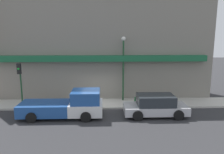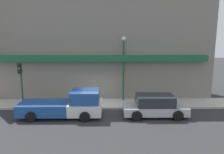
# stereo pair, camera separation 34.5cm
# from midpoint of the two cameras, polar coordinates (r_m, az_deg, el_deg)

# --- Properties ---
(ground_plane) EXTENTS (80.00, 80.00, 0.00)m
(ground_plane) POSITION_cam_midpoint_polar(r_m,az_deg,el_deg) (16.95, -3.12, -8.44)
(ground_plane) COLOR #2D2D30
(sidewalk) EXTENTS (36.00, 2.49, 0.14)m
(sidewalk) POSITION_cam_midpoint_polar(r_m,az_deg,el_deg) (18.11, -2.97, -6.94)
(sidewalk) COLOR #B7B2A8
(sidewalk) RESTS_ON ground
(building) EXTENTS (19.80, 3.80, 10.67)m
(building) POSITION_cam_midpoint_polar(r_m,az_deg,el_deg) (19.99, -2.87, 10.02)
(building) COLOR gray
(building) RESTS_ON ground
(pickup_truck) EXTENTS (5.68, 2.26, 1.86)m
(pickup_truck) POSITION_cam_midpoint_polar(r_m,az_deg,el_deg) (15.59, -11.11, -7.24)
(pickup_truck) COLOR silver
(pickup_truck) RESTS_ON ground
(parked_car) EXTENTS (4.41, 2.06, 1.49)m
(parked_car) POSITION_cam_midpoint_polar(r_m,az_deg,el_deg) (15.74, 11.74, -7.40)
(parked_car) COLOR #ADADB2
(parked_car) RESTS_ON ground
(fire_hydrant) EXTENTS (0.20, 0.20, 0.69)m
(fire_hydrant) POSITION_cam_midpoint_polar(r_m,az_deg,el_deg) (17.45, 6.71, -6.28)
(fire_hydrant) COLOR #196633
(fire_hydrant) RESTS_ON sidewalk
(street_lamp) EXTENTS (0.36, 0.36, 5.37)m
(street_lamp) POSITION_cam_midpoint_polar(r_m,az_deg,el_deg) (18.16, 3.59, 4.22)
(street_lamp) COLOR #1E4728
(street_lamp) RESTS_ON sidewalk
(traffic_light) EXTENTS (0.28, 0.42, 3.39)m
(traffic_light) POSITION_cam_midpoint_polar(r_m,az_deg,el_deg) (18.01, -22.26, 0.09)
(traffic_light) COLOR #1E4728
(traffic_light) RESTS_ON sidewalk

